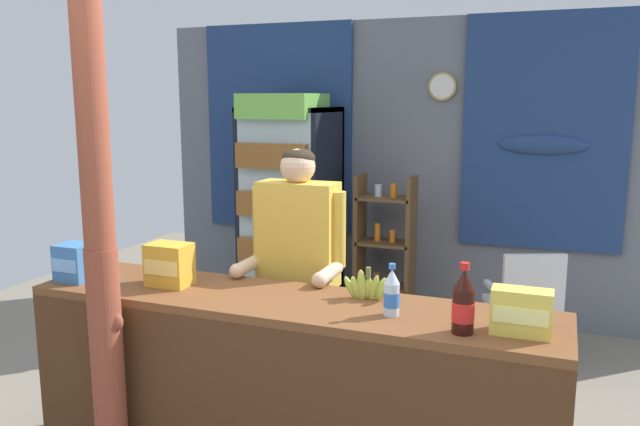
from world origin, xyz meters
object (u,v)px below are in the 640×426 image
stall_counter (278,382)px  snack_box_choco_powder (169,264)px  soda_bottle_cola (463,303)px  snack_box_biscuit (75,262)px  plastic_lawn_chair (526,301)px  bottle_shelf_rack (385,248)px  soda_bottle_water (392,294)px  banana_bunch (369,287)px  drink_fridge (288,197)px  snack_box_instant_noodle (521,312)px  shopkeeper (298,257)px  timber_post (101,260)px

stall_counter → snack_box_choco_powder: size_ratio=11.88×
soda_bottle_cola → snack_box_biscuit: size_ratio=1.51×
plastic_lawn_chair → snack_box_choco_powder: snack_box_choco_powder is taller
bottle_shelf_rack → plastic_lawn_chair: 1.31m
stall_counter → snack_box_choco_powder: bearing=170.7°
plastic_lawn_chair → snack_box_choco_powder: bearing=-132.1°
plastic_lawn_chair → soda_bottle_water: soda_bottle_water is taller
soda_bottle_water → plastic_lawn_chair: bearing=75.6°
snack_box_biscuit → banana_bunch: (1.51, 0.24, -0.04)m
bottle_shelf_rack → banana_bunch: bearing=-76.7°
drink_fridge → bottle_shelf_rack: size_ratio=1.53×
snack_box_choco_powder → bottle_shelf_rack: bearing=78.8°
drink_fridge → snack_box_instant_noodle: size_ratio=8.15×
bottle_shelf_rack → snack_box_biscuit: size_ratio=6.51×
plastic_lawn_chair → snack_box_biscuit: (-2.14, -1.92, 0.55)m
soda_bottle_cola → snack_box_instant_noodle: 0.23m
bottle_shelf_rack → shopkeeper: bearing=-89.4°
bottle_shelf_rack → snack_box_choco_powder: 2.47m
snack_box_biscuit → snack_box_choco_powder: bearing=11.7°
stall_counter → snack_box_choco_powder: 0.81m
snack_box_biscuit → snack_box_instant_noodle: size_ratio=0.82×
shopkeeper → snack_box_biscuit: size_ratio=8.36×
soda_bottle_water → snack_box_biscuit: bearing=-177.9°
plastic_lawn_chair → snack_box_instant_noodle: bearing=-88.1°
snack_box_choco_powder → timber_post: bearing=-104.4°
drink_fridge → plastic_lawn_chair: size_ratio=2.22×
stall_counter → plastic_lawn_chair: bearing=62.6°
timber_post → soda_bottle_cola: 1.60m
bottle_shelf_rack → banana_bunch: size_ratio=4.70×
timber_post → plastic_lawn_chair: size_ratio=2.81×
bottle_shelf_rack → snack_box_biscuit: (-0.98, -2.49, 0.39)m
stall_counter → soda_bottle_water: size_ratio=10.99×
drink_fridge → soda_bottle_cola: drink_fridge is taller
shopkeeper → soda_bottle_cola: bearing=-32.9°
shopkeeper → drink_fridge: bearing=115.4°
drink_fridge → snack_box_choco_powder: size_ratio=8.94×
plastic_lawn_chair → snack_box_biscuit: snack_box_biscuit is taller
drink_fridge → snack_box_instant_noodle: bearing=-48.7°
drink_fridge → plastic_lawn_chair: (1.98, -0.44, -0.56)m
drink_fridge → timber_post: bearing=-84.7°
timber_post → snack_box_instant_noodle: bearing=9.6°
bottle_shelf_rack → snack_box_instant_noodle: bearing=-63.5°
shopkeeper → snack_box_biscuit: bearing=-148.8°
snack_box_choco_powder → banana_bunch: bearing=7.7°
timber_post → soda_bottle_water: timber_post is taller
drink_fridge → soda_bottle_cola: bearing=-52.7°
timber_post → soda_bottle_cola: (1.58, 0.24, -0.09)m
snack_box_biscuit → drink_fridge: bearing=86.1°
shopkeeper → snack_box_choco_powder: 0.70m
timber_post → snack_box_biscuit: timber_post is taller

